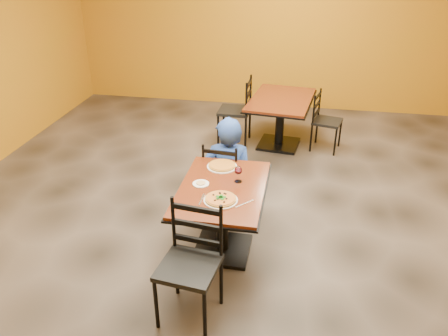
% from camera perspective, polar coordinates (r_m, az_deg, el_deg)
% --- Properties ---
extents(floor, '(7.00, 8.00, 0.01)m').
position_cam_1_polar(floor, '(5.08, 0.84, -6.99)').
color(floor, black).
rests_on(floor, ground).
extents(wall_back, '(7.00, 0.01, 3.00)m').
position_cam_1_polar(wall_back, '(8.27, 5.82, 17.82)').
color(wall_back, '#B36B13').
rests_on(wall_back, ground).
extents(table_main, '(0.83, 1.23, 0.75)m').
position_cam_1_polar(table_main, '(4.36, -0.21, -4.64)').
color(table_main, '#621C0F').
rests_on(table_main, floor).
extents(table_second, '(1.03, 1.40, 0.75)m').
position_cam_1_polar(table_second, '(6.75, 7.18, 7.22)').
color(table_second, '#621C0F').
rests_on(table_second, floor).
extents(chair_main_near, '(0.51, 0.51, 1.01)m').
position_cam_1_polar(chair_main_near, '(3.70, -4.51, -12.52)').
color(chair_main_near, black).
rests_on(chair_main_near, floor).
extents(chair_main_far, '(0.44, 0.44, 0.89)m').
position_cam_1_polar(chair_main_far, '(5.09, 0.02, -1.03)').
color(chair_main_far, black).
rests_on(chair_main_far, floor).
extents(chair_second_left, '(0.47, 0.47, 1.02)m').
position_cam_1_polar(chair_second_left, '(6.83, 1.33, 7.24)').
color(chair_second_left, black).
rests_on(chair_second_left, floor).
extents(chair_second_right, '(0.47, 0.47, 0.87)m').
position_cam_1_polar(chair_second_right, '(6.79, 12.96, 5.72)').
color(chair_second_right, black).
rests_on(chair_second_right, floor).
extents(diner, '(0.62, 0.44, 1.15)m').
position_cam_1_polar(diner, '(5.04, 0.53, 0.34)').
color(diner, navy).
rests_on(diner, floor).
extents(plate_main, '(0.31, 0.31, 0.01)m').
position_cam_1_polar(plate_main, '(4.05, -0.43, -4.11)').
color(plate_main, white).
rests_on(plate_main, table_main).
extents(pizza_main, '(0.28, 0.28, 0.02)m').
position_cam_1_polar(pizza_main, '(4.04, -0.43, -3.91)').
color(pizza_main, maroon).
rests_on(pizza_main, plate_main).
extents(plate_far, '(0.31, 0.31, 0.01)m').
position_cam_1_polar(plate_far, '(4.63, -0.25, 0.19)').
color(plate_far, white).
rests_on(plate_far, table_main).
extents(pizza_far, '(0.28, 0.28, 0.02)m').
position_cam_1_polar(pizza_far, '(4.62, -0.25, 0.36)').
color(pizza_far, gold).
rests_on(pizza_far, plate_far).
extents(side_plate, '(0.16, 0.16, 0.01)m').
position_cam_1_polar(side_plate, '(4.32, -2.95, -2.01)').
color(side_plate, white).
rests_on(side_plate, table_main).
extents(dip, '(0.09, 0.09, 0.01)m').
position_cam_1_polar(dip, '(4.31, -2.96, -1.91)').
color(dip, tan).
rests_on(dip, side_plate).
extents(wine_glass, '(0.08, 0.08, 0.18)m').
position_cam_1_polar(wine_glass, '(4.32, 1.81, -0.69)').
color(wine_glass, white).
rests_on(wine_glass, table_main).
extents(fork, '(0.02, 0.19, 0.00)m').
position_cam_1_polar(fork, '(4.08, -2.85, -3.98)').
color(fork, silver).
rests_on(fork, table_main).
extents(knife, '(0.15, 0.16, 0.00)m').
position_cam_1_polar(knife, '(4.01, 2.63, -4.53)').
color(knife, silver).
rests_on(knife, table_main).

